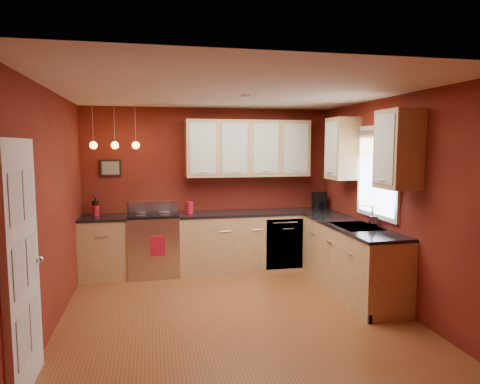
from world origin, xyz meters
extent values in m
plane|color=brown|center=(0.00, 0.00, 0.00)|extent=(4.20, 4.20, 0.00)
cube|color=#EDE5CE|center=(0.00, 0.00, 2.60)|extent=(4.00, 4.20, 0.02)
cube|color=maroon|center=(0.00, 2.10, 1.30)|extent=(4.00, 0.02, 2.60)
cube|color=maroon|center=(0.00, -2.10, 1.30)|extent=(4.00, 0.02, 2.60)
cube|color=maroon|center=(-2.00, 0.00, 1.30)|extent=(0.02, 4.20, 2.60)
cube|color=maroon|center=(2.00, 0.00, 1.30)|extent=(0.02, 4.20, 2.60)
cube|color=tan|center=(-1.65, 1.80, 0.45)|extent=(0.70, 0.60, 0.90)
cube|color=tan|center=(0.73, 1.80, 0.45)|extent=(2.54, 0.60, 0.90)
cube|color=tan|center=(1.70, 0.45, 0.45)|extent=(0.60, 2.10, 0.90)
cube|color=black|center=(-1.65, 1.80, 0.92)|extent=(0.70, 0.62, 0.04)
cube|color=black|center=(0.73, 1.80, 0.92)|extent=(2.54, 0.62, 0.04)
cube|color=black|center=(1.70, 0.45, 0.92)|extent=(0.62, 2.10, 0.04)
cube|color=#BCBCC1|center=(-0.92, 1.80, 0.46)|extent=(0.76, 0.64, 0.92)
cube|color=black|center=(-0.92, 1.50, 0.48)|extent=(0.55, 0.02, 0.32)
cylinder|color=#BCBCC1|center=(-0.92, 1.49, 0.72)|extent=(0.60, 0.02, 0.02)
cube|color=black|center=(-0.92, 1.80, 0.94)|extent=(0.76, 0.60, 0.03)
cylinder|color=gray|center=(-1.10, 1.66, 0.95)|extent=(0.16, 0.16, 0.01)
cylinder|color=gray|center=(-0.74, 1.66, 0.95)|extent=(0.16, 0.16, 0.01)
cylinder|color=gray|center=(-1.10, 1.94, 0.95)|extent=(0.16, 0.16, 0.01)
cylinder|color=gray|center=(-0.74, 1.94, 0.95)|extent=(0.16, 0.16, 0.01)
cube|color=#BCBCC1|center=(-0.92, 2.10, 1.03)|extent=(0.76, 0.04, 0.16)
cube|color=#BCBCC1|center=(1.10, 1.51, 0.45)|extent=(0.60, 0.02, 0.80)
cube|color=gray|center=(1.70, 0.30, 0.92)|extent=(0.50, 0.70, 0.05)
cube|color=black|center=(1.70, 0.47, 0.91)|extent=(0.42, 0.30, 0.02)
cube|color=black|center=(1.70, 0.13, 0.91)|extent=(0.42, 0.30, 0.02)
cylinder|color=silver|center=(1.92, 0.30, 1.08)|extent=(0.02, 0.02, 0.28)
cylinder|color=silver|center=(1.85, 0.30, 1.21)|extent=(0.16, 0.02, 0.02)
cube|color=white|center=(1.98, 0.30, 1.65)|extent=(0.04, 1.02, 1.22)
cube|color=white|center=(1.97, 0.30, 1.65)|extent=(0.01, 0.90, 1.10)
cube|color=olive|center=(1.95, 0.30, 2.02)|extent=(0.02, 0.96, 0.36)
cube|color=white|center=(-1.97, -1.20, 1.02)|extent=(0.06, 0.82, 2.05)
cube|color=silver|center=(-1.94, -1.38, 1.60)|extent=(0.00, 0.28, 0.40)
cube|color=silver|center=(-1.94, -1.02, 1.60)|extent=(0.00, 0.28, 0.40)
cube|color=silver|center=(-1.94, -1.38, 1.05)|extent=(0.00, 0.28, 0.40)
cube|color=silver|center=(-1.94, -1.02, 1.05)|extent=(0.00, 0.28, 0.40)
cube|color=silver|center=(-1.94, -1.38, 0.50)|extent=(0.00, 0.28, 0.40)
cube|color=silver|center=(-1.94, -1.02, 0.50)|extent=(0.00, 0.28, 0.40)
sphere|color=silver|center=(-1.91, -0.87, 1.00)|extent=(0.06, 0.06, 0.06)
cube|color=tan|center=(0.60, 1.93, 1.95)|extent=(2.00, 0.35, 0.90)
cube|color=tan|center=(1.82, 0.32, 1.95)|extent=(0.35, 1.95, 0.90)
cube|color=black|center=(-1.55, 2.08, 1.65)|extent=(0.32, 0.03, 0.26)
cylinder|color=gray|center=(-1.75, 1.75, 2.30)|extent=(0.01, 0.01, 0.60)
sphere|color=#FFA53F|center=(-1.75, 1.75, 2.00)|extent=(0.11, 0.11, 0.11)
cylinder|color=gray|center=(-1.45, 1.75, 2.30)|extent=(0.01, 0.01, 0.60)
sphere|color=#FFA53F|center=(-1.45, 1.75, 2.00)|extent=(0.11, 0.11, 0.11)
cylinder|color=gray|center=(-1.15, 1.75, 2.30)|extent=(0.01, 0.01, 0.60)
sphere|color=#FFA53F|center=(-1.15, 1.75, 2.00)|extent=(0.11, 0.11, 0.11)
cylinder|color=#AD1225|center=(-0.36, 1.81, 1.03)|extent=(0.11, 0.11, 0.17)
cylinder|color=#AD1225|center=(-0.36, 1.81, 1.12)|extent=(0.12, 0.12, 0.02)
cylinder|color=#AD1225|center=(-1.77, 1.90, 1.02)|extent=(0.10, 0.10, 0.16)
imported|color=#AD1225|center=(-1.77, 1.90, 1.18)|extent=(0.14, 0.14, 0.20)
cube|color=black|center=(1.80, 1.83, 1.08)|extent=(0.20, 0.17, 0.29)
cylinder|color=black|center=(1.80, 1.77, 1.01)|extent=(0.11, 0.11, 0.13)
imported|color=silver|center=(1.90, 0.24, 1.04)|extent=(0.12, 0.12, 0.21)
cube|color=#AD1225|center=(-0.87, 1.47, 0.52)|extent=(0.22, 0.01, 0.29)
camera|label=1|loc=(-0.94, -4.81, 1.99)|focal=32.00mm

